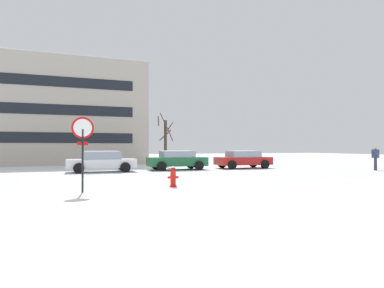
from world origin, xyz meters
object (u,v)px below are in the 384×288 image
Objects in this scene: stop_sign at (83,139)px; parked_car_red at (243,159)px; parked_car_white at (102,161)px; pedestrian_crossing at (375,156)px; fire_hydrant at (173,177)px; parked_car_green at (177,160)px.

stop_sign is 0.64× the size of parked_car_red.
parked_car_white is 18.43m from pedestrian_crossing.
parked_car_white is 10.31m from parked_car_red.
fire_hydrant is 0.19× the size of parked_car_white.
parked_car_white is 1.04× the size of parked_car_green.
pedestrian_crossing is at bearing -34.01° from parked_car_red.
fire_hydrant is (3.44, 0.48, -1.44)m from stop_sign.
parked_car_green is 13.65m from pedestrian_crossing.
stop_sign reaches higher than pedestrian_crossing.
parked_car_red is at bearing 48.32° from fire_hydrant.
parked_car_green is at bearing 71.90° from fire_hydrant.
parked_car_green is 0.99× the size of parked_car_red.
stop_sign is at bearing -98.11° from parked_car_white.
fire_hydrant is at bearing 7.98° from stop_sign.
stop_sign is 9.78m from parked_car_white.
parked_car_green is 5.16m from parked_car_red.
stop_sign is 0.64× the size of parked_car_green.
parked_car_green is at bearing 56.67° from stop_sign.
parked_car_red is 2.53× the size of pedestrian_crossing.
parked_car_red is (11.67, 9.73, -1.17)m from stop_sign.
parked_car_green reaches higher than parked_car_red.
stop_sign is at bearing -172.02° from fire_hydrant.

